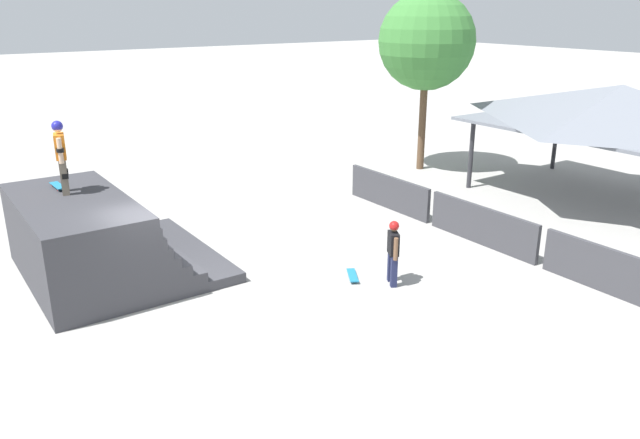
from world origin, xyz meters
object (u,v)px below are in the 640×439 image
(skater_on_deck, at_px, (61,152))
(bystander_walking, at_px, (393,247))
(skateboard_on_deck, at_px, (58,186))
(skateboard_on_ground, at_px, (353,276))
(tree_beside_pavilion, at_px, (427,42))

(skater_on_deck, xyz_separation_m, bystander_walking, (5.01, 5.85, -2.05))
(skateboard_on_deck, xyz_separation_m, bystander_walking, (5.51, 5.91, -1.13))
(skater_on_deck, bearing_deg, bystander_walking, 62.61)
(skateboard_on_ground, bearing_deg, bystander_walking, 66.92)
(bystander_walking, distance_m, skateboard_on_ground, 1.27)
(skater_on_deck, bearing_deg, skateboard_on_deck, -160.16)
(bystander_walking, bearing_deg, skater_on_deck, 77.72)
(skateboard_on_deck, bearing_deg, skateboard_on_ground, 45.89)
(skater_on_deck, xyz_separation_m, skateboard_on_deck, (-0.51, -0.06, -0.92))
(skateboard_on_deck, bearing_deg, skater_on_deck, 4.24)
(skater_on_deck, height_order, skateboard_on_deck, skater_on_deck)
(skateboard_on_deck, xyz_separation_m, tree_beside_pavilion, (-2.06, 13.93, 2.82))
(tree_beside_pavilion, bearing_deg, bystander_walking, -46.63)
(skateboard_on_deck, relative_size, bystander_walking, 0.53)
(skater_on_deck, relative_size, skateboard_on_deck, 2.07)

